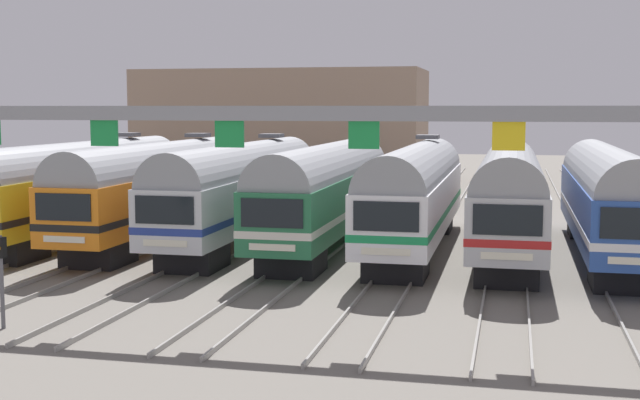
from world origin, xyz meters
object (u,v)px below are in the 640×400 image
(commuter_train_yellow, at_px, (83,184))
(catenary_gantry, at_px, (230,141))
(yard_signal_mast, at_px, (1,264))
(commuter_train_silver, at_px, (242,188))
(commuter_train_orange, at_px, (161,186))
(commuter_train_blue, at_px, (607,196))
(commuter_train_green, at_px, (327,189))
(commuter_train_stainless, at_px, (509,193))
(commuter_train_white, at_px, (416,191))

(commuter_train_yellow, height_order, catenary_gantry, catenary_gantry)
(yard_signal_mast, bearing_deg, commuter_train_silver, 82.80)
(commuter_train_orange, relative_size, commuter_train_blue, 1.00)
(commuter_train_orange, height_order, commuter_train_silver, same)
(catenary_gantry, bearing_deg, commuter_train_silver, 106.80)
(commuter_train_green, bearing_deg, commuter_train_stainless, 0.00)
(commuter_train_orange, relative_size, commuter_train_silver, 1.00)
(commuter_train_white, distance_m, commuter_train_blue, 8.15)
(commuter_train_green, height_order, commuter_train_white, commuter_train_white)
(commuter_train_yellow, relative_size, commuter_train_stainless, 1.00)
(commuter_train_orange, xyz_separation_m, commuter_train_green, (8.15, -0.00, -0.00))
(commuter_train_green, distance_m, commuter_train_blue, 12.23)
(commuter_train_silver, xyz_separation_m, commuter_train_stainless, (12.23, -0.00, -0.00))
(commuter_train_orange, distance_m, commuter_train_blue, 20.38)
(catenary_gantry, bearing_deg, commuter_train_green, 90.00)
(commuter_train_yellow, xyz_separation_m, catenary_gantry, (12.23, -13.50, 2.74))
(commuter_train_silver, height_order, commuter_train_blue, commuter_train_silver)
(commuter_train_yellow, bearing_deg, commuter_train_silver, 0.00)
(commuter_train_stainless, bearing_deg, yard_signal_mast, -131.50)
(commuter_train_silver, xyz_separation_m, commuter_train_white, (8.15, 0.00, 0.00))
(commuter_train_blue, bearing_deg, commuter_train_silver, 179.98)
(commuter_train_white, bearing_deg, commuter_train_silver, 180.00)
(commuter_train_blue, xyz_separation_m, catenary_gantry, (-12.23, -13.49, 2.75))
(commuter_train_green, bearing_deg, commuter_train_blue, 0.00)
(commuter_train_stainless, xyz_separation_m, catenary_gantry, (-8.15, -13.49, 2.75))
(commuter_train_yellow, relative_size, yard_signal_mast, 6.58)
(commuter_train_stainless, xyz_separation_m, yard_signal_mast, (-14.26, -16.12, -0.76))
(commuter_train_white, xyz_separation_m, commuter_train_stainless, (4.08, -0.00, -0.00))
(commuter_train_yellow, height_order, commuter_train_white, same)
(commuter_train_white, bearing_deg, commuter_train_orange, 180.00)
(catenary_gantry, bearing_deg, yard_signal_mast, -156.73)
(commuter_train_yellow, distance_m, commuter_train_green, 12.23)
(commuter_train_yellow, xyz_separation_m, commuter_train_silver, (8.15, 0.00, 0.00))
(commuter_train_stainless, relative_size, catenary_gantry, 0.61)
(commuter_train_blue, bearing_deg, commuter_train_orange, 179.99)
(catenary_gantry, bearing_deg, commuter_train_orange, 121.12)
(commuter_train_orange, xyz_separation_m, commuter_train_blue, (20.38, -0.00, -0.00))
(commuter_train_orange, distance_m, commuter_train_green, 8.15)
(catenary_gantry, bearing_deg, commuter_train_stainless, 58.87)
(commuter_train_silver, distance_m, commuter_train_stainless, 12.23)
(commuter_train_silver, distance_m, yard_signal_mast, 16.27)
(commuter_train_yellow, distance_m, commuter_train_silver, 8.15)
(commuter_train_white, xyz_separation_m, yard_signal_mast, (-10.19, -16.13, -0.77))
(commuter_train_yellow, bearing_deg, commuter_train_white, 0.00)
(commuter_train_orange, distance_m, commuter_train_stainless, 16.30)
(commuter_train_green, height_order, commuter_train_stainless, same)
(commuter_train_yellow, relative_size, commuter_train_blue, 1.00)
(commuter_train_orange, xyz_separation_m, catenary_gantry, (8.15, -13.50, 2.74))
(commuter_train_yellow, xyz_separation_m, commuter_train_green, (12.23, -0.00, -0.00))
(commuter_train_green, bearing_deg, yard_signal_mast, -110.76)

